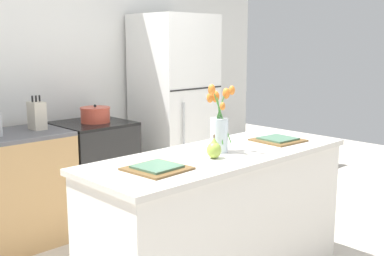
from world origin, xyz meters
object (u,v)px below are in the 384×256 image
Objects in this scene: plate_setting_right at (278,140)px; knife_block at (37,115)px; cooking_pot at (95,115)px; flower_vase at (219,127)px; refrigerator at (174,108)px; plate_setting_left at (157,168)px; pear_figurine at (214,149)px; stove_range at (94,172)px.

plate_setting_right is 1.90m from knife_block.
knife_block reaches higher than cooking_pot.
flower_vase is at bearing -75.81° from knife_block.
refrigerator reaches higher than flower_vase.
flower_vase is 0.57m from plate_setting_left.
cooking_pot is (0.26, 1.65, -0.01)m from pear_figurine.
stove_range is 1.82m from plate_setting_left.
flower_vase is 1.64× the size of cooking_pot.
cooking_pot is 0.95× the size of knife_block.
pear_figurine is 0.45× the size of plate_setting_right.
knife_block is (-0.26, 1.68, 0.04)m from pear_figurine.
flower_vase is 1.57m from cooking_pot.
plate_setting_right is at bearing -60.53° from knife_block.
plate_setting_right is at bearing -6.28° from flower_vase.
flower_vase reaches higher than knife_block.
refrigerator is 2.05m from pear_figurine.
flower_vase is 0.20m from pear_figurine.
refrigerator is 5.91× the size of plate_setting_left.
pear_figurine reaches higher than plate_setting_right.
refrigerator reaches higher than plate_setting_right.
refrigerator is 0.93m from cooking_pot.
plate_setting_left is 1.66m from knife_block.
flower_vase is at bearing -93.39° from stove_range.
pear_figurine is 0.52× the size of knife_block.
pear_figurine is at bearing -146.59° from flower_vase.
knife_block is (-0.40, 1.59, -0.06)m from flower_vase.
flower_vase is 1.56× the size of knife_block.
knife_block is (-1.45, 0.01, 0.08)m from refrigerator.
plate_setting_left is at bearing 180.00° from plate_setting_right.
stove_range is at bearing 82.00° from pear_figurine.
stove_range is at bearing -179.96° from refrigerator.
flower_vase reaches higher than pear_figurine.
plate_setting_right is (0.44, -1.64, 0.47)m from stove_range.
flower_vase is at bearing -94.20° from cooking_pot.
flower_vase is (-0.09, -1.58, 0.62)m from stove_range.
stove_range is 0.74m from knife_block.
pear_figurine is (-0.14, -0.09, -0.10)m from flower_vase.
refrigerator is 6.78× the size of knife_block.
pear_figurine is 0.45× the size of plate_setting_left.
stove_range is 1.77m from pear_figurine.
pear_figurine is at bearing -98.00° from stove_range.
stove_range is at bearing 68.79° from plate_setting_left.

